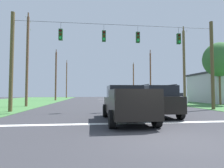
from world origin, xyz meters
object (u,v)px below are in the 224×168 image
Objects in this scene: pickup_truck at (126,103)px; tree_roadside_right at (219,60)px; distant_car_crossing_white at (165,99)px; utility_pole_near_left at (133,80)px; utility_pole_far_left at (27,59)px; utility_pole_distant_left at (67,80)px; suv_black at (155,100)px; distant_car_oncoming at (175,98)px; utility_pole_far_right at (150,75)px; overhead_signal_span at (119,58)px; utility_pole_mid_right at (184,66)px; utility_pole_distant_right at (56,75)px.

tree_roadside_right is at bearing 37.62° from pickup_truck.
tree_roadside_right is (7.64, 1.12, 4.95)m from distant_car_crossing_white.
utility_pole_near_left is 0.99× the size of utility_pole_far_left.
utility_pole_near_left is 19.38m from utility_pole_distant_left.
suv_black is 1.12× the size of distant_car_oncoming.
suv_black is 0.46× the size of utility_pole_far_right.
overhead_signal_span is 11.71m from utility_pole_mid_right.
utility_pole_far_right reaches higher than utility_pole_mid_right.
utility_pole_far_right reaches higher than distant_car_crossing_white.
tree_roadside_right is (14.10, 10.87, 4.77)m from pickup_truck.
pickup_truck is 1.26× the size of distant_car_oncoming.
utility_pole_far_left is at bearing 150.20° from overhead_signal_span.
utility_pole_distant_right is (-9.54, 21.02, 0.56)m from overhead_signal_span.
suv_black reaches higher than distant_car_oncoming.
utility_pole_mid_right is (-0.43, -3.70, 4.18)m from distant_car_oncoming.
utility_pole_distant_right reaches higher than pickup_truck.
utility_pole_distant_right is at bearing -89.84° from utility_pole_distant_left.
distant_car_oncoming is at bearing -88.66° from utility_pole_far_right.
distant_car_crossing_white is 31.97m from utility_pole_near_left.
pickup_truck reaches higher than distant_car_oncoming.
utility_pole_distant_right is (-19.37, 0.44, -0.16)m from utility_pole_far_right.
utility_pole_far_right is at bearing -89.85° from utility_pole_near_left.
utility_pole_far_left is (-19.38, -15.11, 0.11)m from utility_pole_far_right.
distant_car_crossing_white is 1.03× the size of distant_car_oncoming.
utility_pole_far_right is at bearing -38.52° from utility_pole_distant_left.
utility_pole_distant_left is at bearing 179.09° from utility_pole_near_left.
utility_pole_near_left is (-0.28, 25.40, 4.44)m from distant_car_oncoming.
utility_pole_far_left is at bearing 141.32° from suv_black.
distant_car_crossing_white is 0.42× the size of utility_pole_far_right.
utility_pole_far_right is at bearing 76.84° from distant_car_crossing_white.
utility_pole_mid_right is at bearing -36.87° from utility_pole_distant_right.
pickup_truck is 42.70m from utility_pole_distant_left.
utility_pole_distant_left is at bearing 90.06° from utility_pole_far_left.
utility_pole_distant_right is at bearing -142.74° from utility_pole_near_left.
tree_roadside_right reaches higher than suv_black.
overhead_signal_span is 1.69× the size of utility_pole_far_right.
utility_pole_far_right is at bearing 68.47° from pickup_truck.
overhead_signal_span reaches higher than pickup_truck.
overhead_signal_span is 1.64× the size of utility_pole_distant_left.
distant_car_crossing_white is at bearing -171.64° from tree_roadside_right.
pickup_truck is at bearing -71.03° from utility_pole_distant_right.
utility_pole_near_left reaches higher than suv_black.
utility_pole_far_left is at bearing -122.59° from utility_pole_near_left.
distant_car_crossing_white is at bearing 62.24° from suv_black.
overhead_signal_span is 1.70× the size of utility_pole_near_left.
pickup_truck is 18.97m from distant_car_oncoming.
utility_pole_near_left is 30.56m from tree_roadside_right.
tree_roadside_right is (11.82, 9.07, 4.68)m from suv_black.
distant_car_oncoming is (8.23, 13.98, -0.27)m from suv_black.
utility_pole_distant_right is at bearing 178.69° from utility_pole_far_right.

